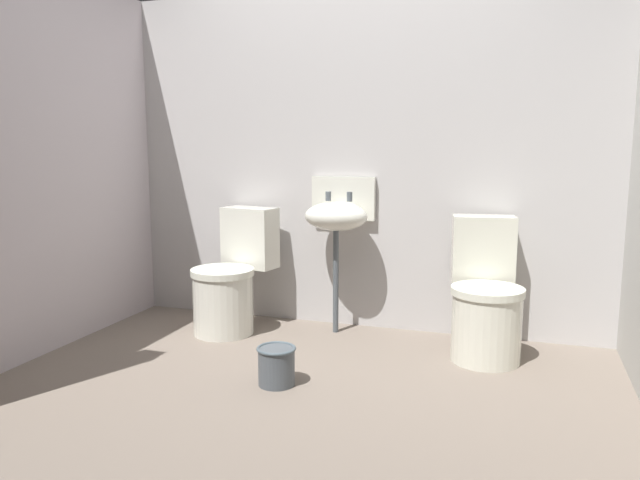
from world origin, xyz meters
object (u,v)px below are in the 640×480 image
Objects in this scene: sink at (337,215)px; toilet_right at (485,301)px; bucket at (276,365)px; toilet_left at (231,281)px.

toilet_right is at bearing -11.39° from sink.
sink reaches higher than bucket.
toilet_right is (1.59, -0.00, 0.00)m from toilet_left.
sink reaches higher than toilet_right.
toilet_right is 1.25m from bucket.
sink is 4.95× the size of bucket.
sink is (0.66, 0.19, 0.43)m from toilet_left.
sink is (-0.93, 0.19, 0.43)m from toilet_right.
toilet_right is 1.04m from sink.
bucket is at bearing 140.29° from toilet_left.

